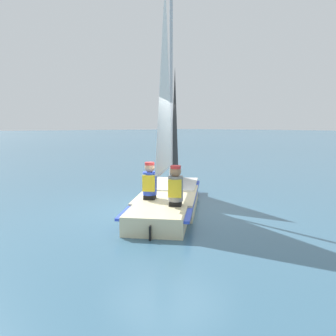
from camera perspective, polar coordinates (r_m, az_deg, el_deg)
ground_plane at (r=7.85m, az=-0.00°, el=-6.99°), size 260.00×260.00×0.00m
sailboat_main at (r=7.71m, az=0.01°, el=-1.64°), size 3.81×4.02×5.08m
sailor_helm at (r=7.13m, az=-3.19°, el=-3.27°), size 0.42×0.43×1.16m
sailor_crew at (r=6.54m, az=1.33°, el=-4.23°), size 0.42×0.43×1.16m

